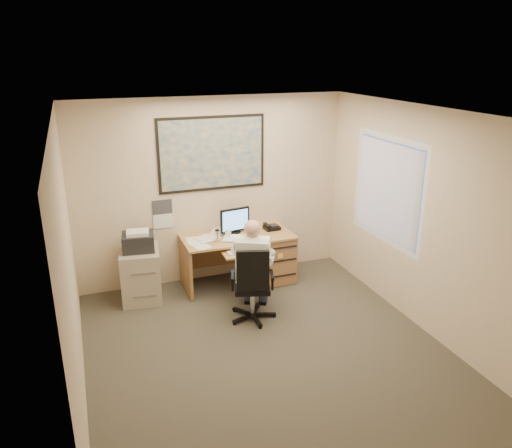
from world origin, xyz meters
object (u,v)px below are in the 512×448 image
object	(u,v)px
desk	(259,252)
filing_cabinet	(141,270)
office_chair	(255,298)
person	(251,270)

from	to	relation	value
desk	filing_cabinet	xyz separation A→B (m)	(-1.75, -0.03, -0.01)
desk	filing_cabinet	distance (m)	1.75
filing_cabinet	office_chair	world-z (taller)	office_chair
filing_cabinet	person	xyz separation A→B (m)	(1.26, -1.00, 0.23)
desk	filing_cabinet	size ratio (longest dim) A/B	1.58
desk	office_chair	world-z (taller)	desk
filing_cabinet	office_chair	size ratio (longest dim) A/B	0.99
desk	filing_cabinet	bearing A→B (deg)	-178.92
office_chair	person	world-z (taller)	person
filing_cabinet	office_chair	bearing A→B (deg)	-32.59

